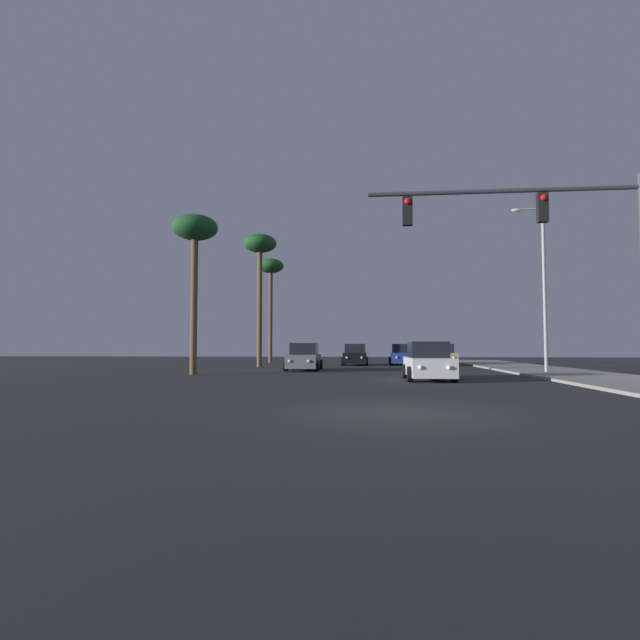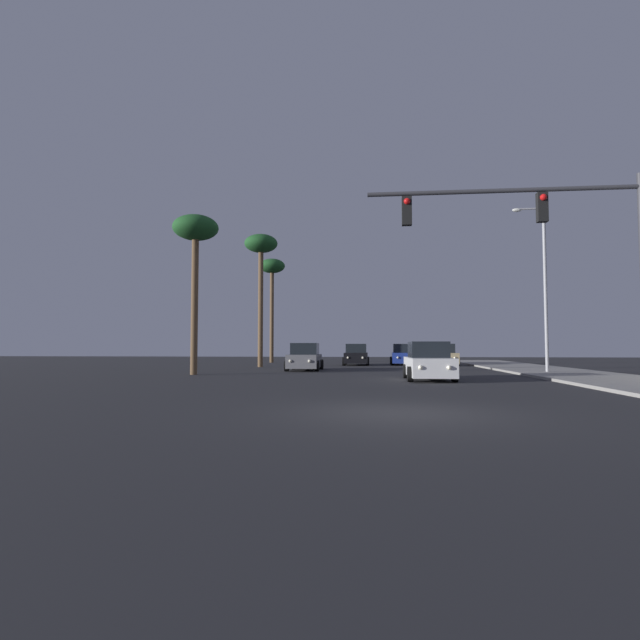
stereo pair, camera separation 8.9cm
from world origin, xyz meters
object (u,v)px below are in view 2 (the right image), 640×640
palm_tree_mid (261,252)px  palm_tree_far (272,272)px  car_black (356,355)px  car_grey (305,358)px  car_white (429,363)px  car_tan (443,356)px  car_blue (403,355)px  street_lamp (543,279)px  palm_tree_near (196,236)px  traffic_light_mast (558,236)px

palm_tree_mid → palm_tree_far: bearing=96.8°
car_black → car_grey: (-2.90, -9.15, 0.00)m
car_white → car_tan: (3.05, 17.23, 0.00)m
car_blue → street_lamp: size_ratio=0.48×
car_blue → palm_tree_near: bearing=54.1°
palm_tree_mid → traffic_light_mast: bearing=-55.6°
car_black → traffic_light_mast: (6.79, -24.25, 4.01)m
car_grey → palm_tree_near: bearing=44.7°
car_blue → car_tan: (2.98, -0.89, 0.00)m
car_tan → car_black: (-6.73, 0.15, 0.00)m
car_tan → palm_tree_mid: bearing=17.6°
car_white → palm_tree_near: bearing=-15.2°
car_grey → car_black: bearing=-109.0°
car_blue → car_grey: bearing=57.9°
car_grey → car_blue: bearing=-125.3°
car_tan → palm_tree_near: palm_tree_near is taller
traffic_light_mast → palm_tree_far: size_ratio=0.85×
car_grey → street_lamp: street_lamp is taller
car_white → car_black: 17.76m
car_black → palm_tree_mid: size_ratio=0.45×
traffic_light_mast → palm_tree_mid: size_ratio=0.85×
car_grey → palm_tree_mid: palm_tree_mid is taller
car_grey → palm_tree_far: (-5.04, 14.68, 7.59)m
palm_tree_near → street_lamp: bearing=8.0°
traffic_light_mast → street_lamp: bearing=73.6°
car_grey → palm_tree_far: bearing=-72.4°
traffic_light_mast → street_lamp: street_lamp is taller
car_black → palm_tree_near: bearing=60.6°
palm_tree_mid → palm_tree_near: 10.14m
traffic_light_mast → car_tan: bearing=90.1°
car_blue → car_grey: size_ratio=1.00×
palm_tree_near → car_black: bearing=61.0°
car_white → car_tan: 17.50m
palm_tree_far → car_black: bearing=-34.9°
street_lamp → car_blue: bearing=117.8°
car_grey → palm_tree_far: palm_tree_far is taller
palm_tree_far → palm_tree_mid: palm_tree_mid is taller
traffic_light_mast → palm_tree_near: size_ratio=0.97×
car_blue → car_tan: same height
traffic_light_mast → palm_tree_mid: 24.23m
car_white → car_grey: bearing=-52.6°
car_tan → street_lamp: 13.06m
car_grey → palm_tree_mid: (-3.85, 4.68, 7.60)m
car_tan → car_grey: 13.18m
car_black → traffic_light_mast: 25.50m
car_blue → traffic_light_mast: (3.04, -24.99, 4.01)m
car_black → palm_tree_mid: bearing=33.2°
car_grey → palm_tree_near: (-5.13, -5.32, 6.53)m
car_blue → palm_tree_near: (-11.78, -15.22, 6.53)m
car_white → palm_tree_near: size_ratio=0.51×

